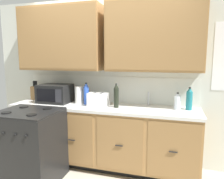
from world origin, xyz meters
TOP-DOWN VIEW (x-y plane):
  - ground_plane at (0.00, 0.00)m, footprint 8.00×8.00m
  - wall_unit at (0.00, 0.50)m, footprint 3.89×0.40m
  - counter_run at (0.00, 0.30)m, footprint 2.72×0.64m
  - stove_range at (-0.78, -0.33)m, footprint 0.76×0.68m
  - microwave at (-0.78, 0.33)m, footprint 0.48×0.37m
  - toaster at (-0.05, 0.28)m, footprint 0.28×0.18m
  - knife_block at (-1.22, 0.46)m, footprint 0.11×0.14m
  - sink_faucet at (0.64, 0.51)m, footprint 0.02×0.02m
  - paper_towel_roll at (-0.39, 0.37)m, footprint 0.12×0.12m
  - bottle_dark at (0.22, 0.26)m, footprint 0.07×0.07m
  - bottle_teal at (1.19, 0.41)m, footprint 0.08×0.08m
  - bottle_clear at (1.04, 0.38)m, footprint 0.08×0.08m
  - bottle_blue at (-0.26, 0.35)m, footprint 0.08×0.08m

SIDE VIEW (x-z plane):
  - ground_plane at x=0.00m, z-range 0.00..0.00m
  - stove_range at x=-0.78m, z-range 0.00..0.95m
  - counter_run at x=0.00m, z-range 0.01..0.93m
  - toaster at x=-0.05m, z-range 0.92..1.11m
  - sink_faucet at x=0.64m, z-range 0.92..1.12m
  - bottle_clear at x=1.04m, z-range 0.91..1.14m
  - knife_block at x=-1.22m, z-range 0.88..1.19m
  - paper_towel_roll at x=-0.39m, z-range 0.92..1.18m
  - microwave at x=-0.78m, z-range 0.92..1.20m
  - bottle_teal at x=1.19m, z-range 0.91..1.22m
  - bottle_blue at x=-0.26m, z-range 0.91..1.23m
  - bottle_dark at x=0.22m, z-range 0.91..1.25m
  - wall_unit at x=0.00m, z-range 0.41..2.90m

